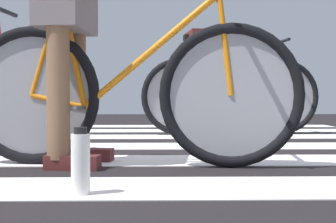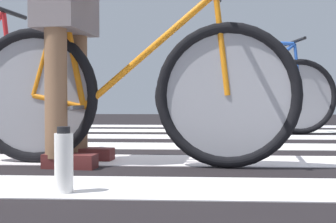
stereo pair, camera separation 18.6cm
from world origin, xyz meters
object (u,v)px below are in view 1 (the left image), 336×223
at_px(cyclist_3_of_3, 200,68).
at_px(water_bottle, 81,163).
at_px(cyclist_1_of_3, 68,43).
at_px(bicycle_3_of_3, 232,94).
at_px(bicycle_1_of_3, 128,90).

bearing_deg(cyclist_3_of_3, water_bottle, -111.63).
distance_m(cyclist_1_of_3, bicycle_3_of_3, 2.27).
bearing_deg(bicycle_3_of_3, cyclist_1_of_3, -128.25).
distance_m(cyclist_1_of_3, water_bottle, 0.91).
xyz_separation_m(cyclist_1_of_3, water_bottle, (0.19, -0.73, -0.51)).
distance_m(bicycle_1_of_3, water_bottle, 0.75).
height_order(bicycle_1_of_3, cyclist_1_of_3, cyclist_1_of_3).
height_order(bicycle_1_of_3, bicycle_3_of_3, same).
bearing_deg(water_bottle, bicycle_1_of_3, 79.97).
bearing_deg(cyclist_3_of_3, bicycle_1_of_3, -113.04).
distance_m(cyclist_1_of_3, cyclist_3_of_3, 2.08).
relative_size(bicycle_1_of_3, cyclist_1_of_3, 1.79).
relative_size(cyclist_3_of_3, water_bottle, 3.99).
xyz_separation_m(bicycle_1_of_3, cyclist_3_of_3, (0.54, 1.94, 0.24)).
bearing_deg(bicycle_3_of_3, cyclist_3_of_3, -180.00).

